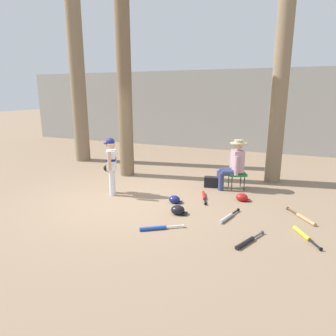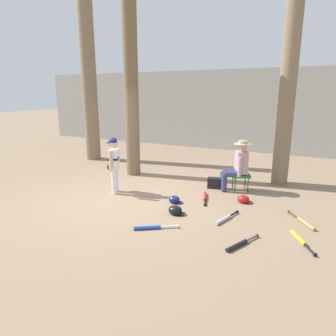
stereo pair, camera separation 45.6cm
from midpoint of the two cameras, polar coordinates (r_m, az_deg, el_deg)
ground_plane at (r=6.63m, az=-6.40°, el=-6.10°), size 60.00×60.00×0.00m
concrete_back_wall at (r=12.64m, az=11.28°, el=10.66°), size 18.00×0.36×3.15m
tree_near_player at (r=8.41m, az=-5.47°, el=17.78°), size 0.65×0.65×6.36m
tree_behind_spectator at (r=8.07m, az=23.41°, el=15.22°), size 0.62×0.62×5.82m
young_ballplayer at (r=6.96m, az=-8.42°, el=1.21°), size 0.49×0.53×1.31m
folding_stool at (r=7.39m, az=15.32°, el=-1.42°), size 0.53×0.53×0.41m
seated_spectator at (r=7.30m, az=14.71°, el=0.67°), size 0.67×0.56×1.20m
handbag_beside_stool at (r=7.48m, az=10.58°, el=-2.83°), size 0.37×0.24×0.26m
tree_far_left at (r=10.69m, az=-13.48°, el=15.70°), size 0.82×0.82×6.16m
bat_red_barrel at (r=6.75m, az=8.98°, el=-5.50°), size 0.32×0.74×0.07m
bat_aluminum_silver at (r=5.72m, az=12.95°, el=-9.42°), size 0.25×0.75×0.07m
bat_yellow_trainer at (r=5.38m, az=26.02°, el=-12.12°), size 0.43×0.69×0.07m
bat_wood_tan at (r=6.06m, az=26.37°, el=-9.21°), size 0.52×0.69×0.07m
bat_blue_youth at (r=5.25m, az=-0.77°, el=-11.23°), size 0.67×0.48×0.07m
bat_black_composite at (r=4.90m, az=16.02°, el=-13.77°), size 0.36×0.73×0.07m
batting_helmet_black at (r=5.85m, az=3.64°, el=-8.02°), size 0.32×0.24×0.18m
batting_helmet_navy at (r=6.43m, az=3.25°, el=-6.02°), size 0.28×0.22×0.16m
batting_helmet_red at (r=6.68m, az=15.99°, el=-5.73°), size 0.30×0.23×0.17m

